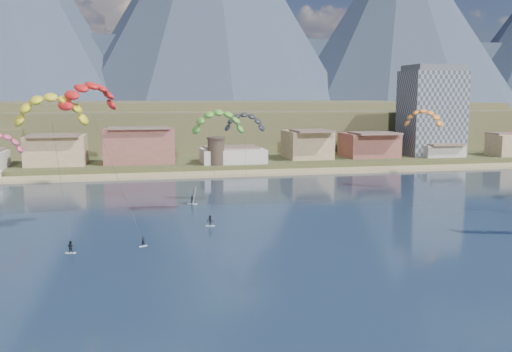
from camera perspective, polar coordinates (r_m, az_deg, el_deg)
The scene contains 14 objects.
ground at distance 64.75m, azimuth 6.09°, elevation -12.74°, with size 2400.00×2400.00×0.00m, color black.
beach at distance 166.11m, azimuth -5.35°, elevation 0.16°, with size 2200.00×12.00×0.90m.
land at distance 618.16m, azimuth -10.36°, elevation 5.79°, with size 2200.00×900.00×4.00m.
foothills at distance 293.20m, azimuth -3.95°, elevation 5.32°, with size 940.00×210.00×18.00m.
mountain_ridge at distance 890.26m, azimuth -12.15°, elevation 16.10°, with size 2060.00×480.00×400.00m.
town at distance 181.26m, azimuth -18.67°, elevation 2.90°, with size 400.00×24.00×12.00m.
apartment_tower at distance 212.75m, azimuth 17.34°, elevation 6.31°, with size 20.00×16.00×32.00m.
watchtower at distance 173.92m, azimuth -4.05°, elevation 2.56°, with size 5.82×5.82×8.60m.
kitesurfer_red at distance 97.02m, azimuth -16.55°, elevation 8.17°, with size 14.10×15.70×27.34m.
kitesurfer_yellow at distance 97.03m, azimuth -20.00°, elevation 6.78°, with size 12.47×14.98×25.30m.
kitesurfer_green at distance 109.12m, azimuth -3.85°, elevation 5.79°, with size 10.54×12.65×21.89m.
distant_kite_dark at distance 121.26m, azimuth -1.17°, elevation 5.80°, with size 9.69×7.06×21.03m.
distant_kite_orange at distance 145.93m, azimuth 16.57°, elevation 5.93°, with size 9.78×9.35×21.39m.
windsurfer at distance 121.90m, azimuth -6.40°, elevation -2.27°, with size 2.40×2.40×3.82m.
Camera 1 is at (-19.16, -57.44, 22.93)m, focal length 39.57 mm.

